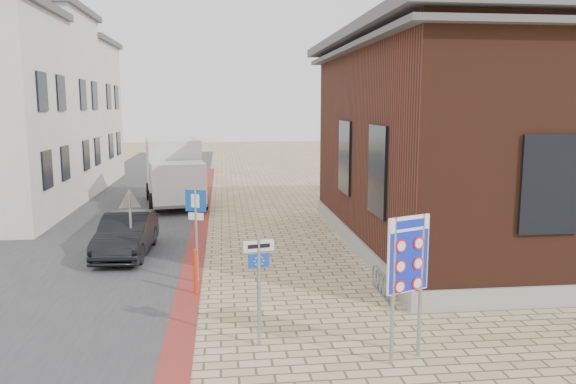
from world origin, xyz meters
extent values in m
plane|color=tan|center=(0.00, 0.00, 0.00)|extent=(120.00, 120.00, 0.00)
cube|color=#38383A|center=(-5.50, 15.00, 0.01)|extent=(7.00, 60.00, 0.02)
cube|color=maroon|center=(-2.00, 10.00, 0.01)|extent=(0.60, 40.00, 0.02)
cube|color=gray|center=(9.00, 7.00, 0.25)|extent=(12.15, 12.15, 0.50)
cube|color=#442116|center=(9.00, 7.00, 3.50)|extent=(12.00, 12.00, 6.00)
cube|color=#4D4D53|center=(9.00, 7.00, 6.65)|extent=(13.00, 13.00, 0.30)
cube|color=#4D4D53|center=(9.00, 7.00, 6.25)|extent=(12.70, 12.70, 0.15)
cube|color=black|center=(2.98, 4.00, 2.80)|extent=(0.12, 1.60, 2.40)
cube|color=black|center=(2.98, 8.00, 2.80)|extent=(0.12, 1.60, 2.40)
cube|color=black|center=(6.00, 0.98, 2.80)|extent=(1.40, 0.12, 2.20)
cube|color=black|center=(-7.48, 10.80, 2.20)|extent=(0.10, 1.10, 1.40)
cube|color=black|center=(-7.48, 13.20, 2.20)|extent=(0.10, 1.10, 1.40)
cube|color=black|center=(-7.48, 10.80, 5.00)|extent=(0.10, 1.10, 1.40)
cube|color=black|center=(-7.48, 13.20, 5.00)|extent=(0.10, 1.10, 1.40)
cube|color=beige|center=(-11.00, 18.00, 4.40)|extent=(7.00, 6.00, 8.80)
cube|color=#4D4D53|center=(-11.00, 18.00, 8.95)|extent=(7.40, 6.40, 0.30)
cube|color=black|center=(-7.48, 16.80, 2.20)|extent=(0.10, 1.10, 1.40)
cube|color=black|center=(-7.48, 19.20, 2.20)|extent=(0.10, 1.10, 1.40)
cube|color=black|center=(-7.48, 16.80, 5.00)|extent=(0.10, 1.10, 1.40)
cube|color=black|center=(-7.48, 19.20, 5.00)|extent=(0.10, 1.10, 1.40)
cube|color=beige|center=(-11.00, 24.00, 4.00)|extent=(7.00, 6.00, 8.00)
cube|color=#4D4D53|center=(-11.00, 24.00, 8.15)|extent=(7.40, 6.40, 0.30)
cube|color=black|center=(-7.48, 22.80, 2.20)|extent=(0.10, 1.10, 1.40)
cube|color=black|center=(-7.48, 25.20, 2.20)|extent=(0.10, 1.10, 1.40)
cube|color=black|center=(-7.48, 22.80, 5.00)|extent=(0.10, 1.10, 1.40)
cube|color=black|center=(-7.48, 25.20, 5.00)|extent=(0.10, 1.10, 1.40)
torus|color=slate|center=(2.65, 1.60, 0.28)|extent=(0.04, 0.60, 0.60)
torus|color=slate|center=(2.65, 1.90, 0.28)|extent=(0.04, 0.60, 0.60)
torus|color=slate|center=(2.65, 2.20, 0.28)|extent=(0.04, 0.60, 0.60)
torus|color=slate|center=(2.65, 2.50, 0.28)|extent=(0.04, 0.60, 0.60)
torus|color=slate|center=(2.65, 2.80, 0.28)|extent=(0.04, 0.60, 0.60)
cube|color=slate|center=(2.65, 2.20, 0.02)|extent=(0.08, 1.60, 0.04)
imported|color=black|center=(-4.05, 6.67, 0.64)|extent=(1.51, 3.94, 1.28)
cube|color=slate|center=(-3.30, 15.34, 0.47)|extent=(3.05, 5.90, 0.26)
cube|color=silver|center=(-2.98, 13.39, 1.30)|extent=(2.44, 2.10, 1.67)
cube|color=black|center=(-2.86, 12.61, 1.61)|extent=(1.97, 0.39, 0.83)
cube|color=silver|center=(-3.44, 16.27, 1.82)|extent=(2.86, 4.07, 2.29)
cylinder|color=black|center=(-4.11, 13.52, 0.42)|extent=(0.39, 0.86, 0.83)
cylinder|color=black|center=(-1.95, 13.87, 0.42)|extent=(0.39, 0.86, 0.83)
cylinder|color=black|center=(-4.64, 16.81, 0.42)|extent=(0.39, 0.86, 0.83)
cylinder|color=black|center=(-2.48, 17.16, 0.42)|extent=(0.39, 0.86, 0.83)
cylinder|color=gray|center=(1.78, -1.35, 1.32)|extent=(0.07, 0.07, 2.63)
cylinder|color=gray|center=(2.36, -1.10, 1.32)|extent=(0.07, 0.07, 2.63)
cube|color=white|center=(2.07, -1.22, 1.95)|extent=(0.84, 0.39, 1.35)
cube|color=#1023C9|center=(2.07, -1.22, 1.95)|extent=(0.81, 0.39, 1.32)
cube|color=white|center=(2.07, -1.22, 2.50)|extent=(0.82, 0.39, 0.25)
cylinder|color=gray|center=(-0.47, -0.28, 1.09)|extent=(0.07, 0.07, 2.18)
cube|color=silver|center=(-0.47, -0.28, 1.94)|extent=(0.58, 0.17, 0.21)
cube|color=#0F38B7|center=(-0.47, -0.28, 1.65)|extent=(0.40, 0.12, 0.26)
cylinder|color=gray|center=(-1.80, 3.65, 1.25)|extent=(0.07, 0.07, 2.50)
cube|color=#0D46A1|center=(-1.80, 3.65, 2.15)|extent=(0.53, 0.24, 0.55)
cube|color=white|center=(-1.80, 3.65, 1.75)|extent=(0.39, 0.18, 0.18)
cylinder|color=gray|center=(-3.80, 6.00, 1.02)|extent=(0.07, 0.07, 2.03)
cylinder|color=red|center=(-1.80, 2.80, 0.56)|extent=(0.10, 0.10, 1.11)
camera|label=1|loc=(-1.10, -10.38, 4.52)|focal=35.00mm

